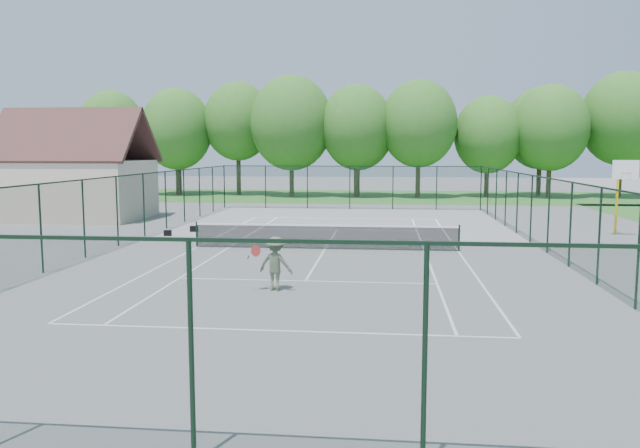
{
  "coord_description": "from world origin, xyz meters",
  "views": [
    {
      "loc": [
        2.49,
        -25.62,
        4.14
      ],
      "look_at": [
        0.0,
        -2.0,
        1.3
      ],
      "focal_mm": 35.0,
      "sensor_mm": 36.0,
      "label": 1
    }
  ],
  "objects_px": {
    "basketball_goal": "(622,183)",
    "tennis_net": "(325,236)",
    "sports_bag_a": "(168,233)",
    "tennis_player": "(276,264)"
  },
  "relations": [
    {
      "from": "basketball_goal",
      "to": "tennis_player",
      "type": "xyz_separation_m",
      "value": [
        -14.49,
        -13.47,
        -1.77
      ]
    },
    {
      "from": "basketball_goal",
      "to": "tennis_net",
      "type": "bearing_deg",
      "value": -157.56
    },
    {
      "from": "basketball_goal",
      "to": "sports_bag_a",
      "type": "height_order",
      "value": "basketball_goal"
    },
    {
      "from": "sports_bag_a",
      "to": "basketball_goal",
      "type": "bearing_deg",
      "value": 2.41
    },
    {
      "from": "tennis_net",
      "to": "basketball_goal",
      "type": "height_order",
      "value": "basketball_goal"
    },
    {
      "from": "tennis_net",
      "to": "basketball_goal",
      "type": "xyz_separation_m",
      "value": [
        13.78,
        5.69,
        1.99
      ]
    },
    {
      "from": "basketball_goal",
      "to": "sports_bag_a",
      "type": "distance_m",
      "value": 22.01
    },
    {
      "from": "tennis_net",
      "to": "tennis_player",
      "type": "xyz_separation_m",
      "value": [
        -0.71,
        -7.78,
        0.22
      ]
    },
    {
      "from": "tennis_net",
      "to": "tennis_player",
      "type": "bearing_deg",
      "value": -95.21
    },
    {
      "from": "sports_bag_a",
      "to": "tennis_player",
      "type": "relative_size",
      "value": 0.16
    }
  ]
}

